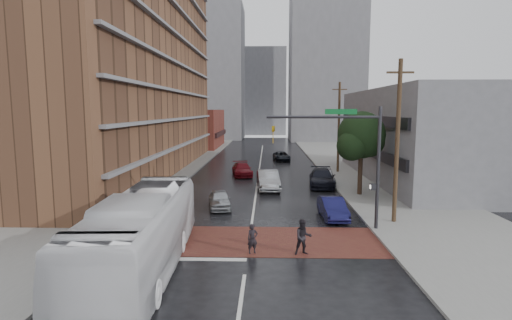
{
  "coord_description": "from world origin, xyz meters",
  "views": [
    {
      "loc": [
        0.96,
        -20.26,
        7.01
      ],
      "look_at": [
        0.16,
        7.5,
        3.5
      ],
      "focal_mm": 28.0,
      "sensor_mm": 36.0,
      "label": 1
    }
  ],
  "objects_px": {
    "car_parked_mid": "(322,178)",
    "pedestrian_a": "(252,239)",
    "car_travel_c": "(242,169)",
    "car_parked_far": "(324,176)",
    "car_travel_a": "(220,199)",
    "suv_travel": "(282,156)",
    "car_travel_b": "(268,180)",
    "car_parked_near": "(333,208)",
    "pedestrian_b": "(303,237)",
    "transit_bus": "(142,234)"
  },
  "relations": [
    {
      "from": "car_parked_mid",
      "to": "pedestrian_a",
      "type": "bearing_deg",
      "value": -103.24
    },
    {
      "from": "car_travel_c",
      "to": "car_parked_far",
      "type": "distance_m",
      "value": 9.45
    },
    {
      "from": "car_travel_a",
      "to": "car_parked_far",
      "type": "relative_size",
      "value": 0.79
    },
    {
      "from": "suv_travel",
      "to": "car_parked_mid",
      "type": "distance_m",
      "value": 18.84
    },
    {
      "from": "car_travel_a",
      "to": "car_travel_b",
      "type": "height_order",
      "value": "car_travel_b"
    },
    {
      "from": "car_parked_near",
      "to": "car_travel_b",
      "type": "bearing_deg",
      "value": 111.37
    },
    {
      "from": "car_parked_far",
      "to": "car_travel_b",
      "type": "bearing_deg",
      "value": -151.08
    },
    {
      "from": "car_travel_c",
      "to": "car_parked_mid",
      "type": "relative_size",
      "value": 0.88
    },
    {
      "from": "pedestrian_b",
      "to": "transit_bus",
      "type": "bearing_deg",
      "value": -171.04
    },
    {
      "from": "car_travel_c",
      "to": "car_parked_mid",
      "type": "bearing_deg",
      "value": -46.04
    },
    {
      "from": "pedestrian_a",
      "to": "car_travel_a",
      "type": "xyz_separation_m",
      "value": [
        -2.69,
        8.96,
        -0.09
      ]
    },
    {
      "from": "car_travel_c",
      "to": "car_parked_far",
      "type": "relative_size",
      "value": 0.99
    },
    {
      "from": "car_travel_b",
      "to": "suv_travel",
      "type": "distance_m",
      "value": 20.27
    },
    {
      "from": "pedestrian_b",
      "to": "car_parked_near",
      "type": "distance_m",
      "value": 7.08
    },
    {
      "from": "transit_bus",
      "to": "car_travel_b",
      "type": "height_order",
      "value": "transit_bus"
    },
    {
      "from": "transit_bus",
      "to": "car_parked_near",
      "type": "xyz_separation_m",
      "value": [
        9.65,
        8.9,
        -1.04
      ]
    },
    {
      "from": "pedestrian_a",
      "to": "car_parked_far",
      "type": "distance_m",
      "value": 19.17
    },
    {
      "from": "car_travel_b",
      "to": "car_travel_c",
      "type": "distance_m",
      "value": 7.82
    },
    {
      "from": "car_travel_c",
      "to": "car_parked_near",
      "type": "xyz_separation_m",
      "value": [
        6.94,
        -16.6,
        -0.02
      ]
    },
    {
      "from": "car_parked_far",
      "to": "car_parked_near",
      "type": "bearing_deg",
      "value": -90.54
    },
    {
      "from": "car_parked_far",
      "to": "car_parked_mid",
      "type": "bearing_deg",
      "value": -109.96
    },
    {
      "from": "transit_bus",
      "to": "car_parked_mid",
      "type": "bearing_deg",
      "value": 59.34
    },
    {
      "from": "transit_bus",
      "to": "pedestrian_a",
      "type": "xyz_separation_m",
      "value": [
        4.69,
        2.36,
        -0.98
      ]
    },
    {
      "from": "car_parked_far",
      "to": "pedestrian_b",
      "type": "bearing_deg",
      "value": -96.25
    },
    {
      "from": "transit_bus",
      "to": "suv_travel",
      "type": "bearing_deg",
      "value": 76.21
    },
    {
      "from": "car_travel_a",
      "to": "suv_travel",
      "type": "relative_size",
      "value": 0.86
    },
    {
      "from": "suv_travel",
      "to": "car_parked_near",
      "type": "xyz_separation_m",
      "value": [
        2.29,
        -29.46,
        0.06
      ]
    },
    {
      "from": "car_parked_near",
      "to": "car_parked_mid",
      "type": "height_order",
      "value": "car_parked_mid"
    },
    {
      "from": "car_parked_far",
      "to": "transit_bus",
      "type": "bearing_deg",
      "value": -112.76
    },
    {
      "from": "car_travel_a",
      "to": "transit_bus",
      "type": "bearing_deg",
      "value": -109.84
    },
    {
      "from": "pedestrian_a",
      "to": "car_travel_a",
      "type": "relative_size",
      "value": 0.39
    },
    {
      "from": "pedestrian_b",
      "to": "car_travel_c",
      "type": "xyz_separation_m",
      "value": [
        -4.45,
        23.22,
        -0.19
      ]
    },
    {
      "from": "suv_travel",
      "to": "car_parked_far",
      "type": "xyz_separation_m",
      "value": [
        3.39,
        -17.82,
        0.2
      ]
    },
    {
      "from": "car_travel_a",
      "to": "car_parked_far",
      "type": "xyz_separation_m",
      "value": [
        8.75,
        9.22,
        0.17
      ]
    },
    {
      "from": "pedestrian_a",
      "to": "car_parked_far",
      "type": "height_order",
      "value": "car_parked_far"
    },
    {
      "from": "car_travel_a",
      "to": "car_parked_near",
      "type": "distance_m",
      "value": 8.02
    },
    {
      "from": "pedestrian_a",
      "to": "suv_travel",
      "type": "distance_m",
      "value": 36.1
    },
    {
      "from": "car_travel_a",
      "to": "car_parked_mid",
      "type": "bearing_deg",
      "value": 35.42
    },
    {
      "from": "transit_bus",
      "to": "suv_travel",
      "type": "height_order",
      "value": "transit_bus"
    },
    {
      "from": "car_travel_c",
      "to": "car_parked_mid",
      "type": "distance_m",
      "value": 9.58
    },
    {
      "from": "car_parked_mid",
      "to": "car_parked_far",
      "type": "relative_size",
      "value": 1.13
    },
    {
      "from": "transit_bus",
      "to": "car_travel_c",
      "type": "relative_size",
      "value": 2.6
    },
    {
      "from": "car_parked_mid",
      "to": "car_parked_far",
      "type": "bearing_deg",
      "value": 70.07
    },
    {
      "from": "transit_bus",
      "to": "car_parked_mid",
      "type": "distance_m",
      "value": 22.36
    },
    {
      "from": "transit_bus",
      "to": "car_travel_c",
      "type": "distance_m",
      "value": 25.66
    },
    {
      "from": "transit_bus",
      "to": "car_parked_mid",
      "type": "xyz_separation_m",
      "value": [
        10.4,
        19.78,
        -0.93
      ]
    },
    {
      "from": "transit_bus",
      "to": "car_travel_a",
      "type": "height_order",
      "value": "transit_bus"
    },
    {
      "from": "pedestrian_a",
      "to": "suv_travel",
      "type": "bearing_deg",
      "value": 62.36
    },
    {
      "from": "car_parked_near",
      "to": "car_travel_a",
      "type": "bearing_deg",
      "value": 159.56
    },
    {
      "from": "car_travel_a",
      "to": "pedestrian_b",
      "type": "bearing_deg",
      "value": -70.1
    }
  ]
}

